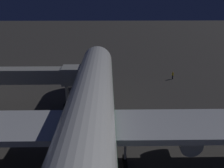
# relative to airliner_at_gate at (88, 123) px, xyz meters

# --- Properties ---
(ground_plane) EXTENTS (320.00, 320.00, 0.00)m
(ground_plane) POSITION_rel_airliner_at_gate_xyz_m (0.00, -10.99, -5.93)
(ground_plane) COLOR #383533
(airliner_at_gate) EXTENTS (59.66, 61.70, 18.22)m
(airliner_at_gate) POSITION_rel_airliner_at_gate_xyz_m (0.00, 0.00, 0.00)
(airliner_at_gate) COLOR silver
(airliner_at_gate) RESTS_ON ground_plane
(jet_bridge) EXTENTS (23.79, 3.40, 7.58)m
(jet_bridge) POSITION_rel_airliner_at_gate_xyz_m (12.66, -16.80, 0.12)
(jet_bridge) COLOR #9E9E99
(jet_bridge) RESTS_ON ground_plane
(ground_crew_by_belt_loader) EXTENTS (0.40, 0.40, 1.86)m
(ground_crew_by_belt_loader) POSITION_rel_airliner_at_gate_xyz_m (-17.89, -32.20, -4.90)
(ground_crew_by_belt_loader) COLOR black
(ground_crew_by_belt_loader) RESTS_ON ground_plane
(traffic_cone_nose_port) EXTENTS (0.36, 0.36, 0.55)m
(traffic_cone_nose_port) POSITION_rel_airliner_at_gate_xyz_m (-2.20, -29.28, -5.65)
(traffic_cone_nose_port) COLOR orange
(traffic_cone_nose_port) RESTS_ON ground_plane
(traffic_cone_nose_starboard) EXTENTS (0.36, 0.36, 0.55)m
(traffic_cone_nose_starboard) POSITION_rel_airliner_at_gate_xyz_m (2.20, -29.28, -5.65)
(traffic_cone_nose_starboard) COLOR orange
(traffic_cone_nose_starboard) RESTS_ON ground_plane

